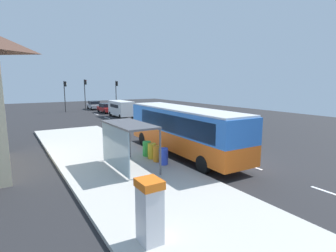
{
  "coord_description": "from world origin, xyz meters",
  "views": [
    {
      "loc": [
        -11.74,
        -11.26,
        4.86
      ],
      "look_at": [
        -1.0,
        5.91,
        1.5
      ],
      "focal_mm": 28.01,
      "sensor_mm": 36.0,
      "label": 1
    }
  ],
  "objects_px": {
    "recycling_bin_orange": "(158,154)",
    "sedan_far": "(94,105)",
    "bus": "(182,128)",
    "bus_shelter": "(124,134)",
    "recycling_bin_yellow": "(152,151)",
    "sedan_near": "(106,108)",
    "traffic_light_near_side": "(116,91)",
    "traffic_light_far_side": "(65,92)",
    "white_van": "(121,108)",
    "ticket_machine": "(150,211)",
    "recycling_bin_green": "(147,149)",
    "traffic_light_median": "(85,90)",
    "recycling_bin_blue": "(164,156)"
  },
  "relations": [
    {
      "from": "traffic_light_far_side",
      "to": "bus_shelter",
      "type": "distance_m",
      "value": 32.98
    },
    {
      "from": "sedan_far",
      "to": "traffic_light_near_side",
      "type": "relative_size",
      "value": 0.86
    },
    {
      "from": "recycling_bin_blue",
      "to": "ticket_machine",
      "type": "bearing_deg",
      "value": -124.1
    },
    {
      "from": "recycling_bin_orange",
      "to": "recycling_bin_yellow",
      "type": "distance_m",
      "value": 0.7
    },
    {
      "from": "bus",
      "to": "traffic_light_near_side",
      "type": "xyz_separation_m",
      "value": [
        7.21,
        30.81,
        1.6
      ]
    },
    {
      "from": "sedan_near",
      "to": "ticket_machine",
      "type": "relative_size",
      "value": 2.28
    },
    {
      "from": "traffic_light_far_side",
      "to": "recycling_bin_orange",
      "type": "bearing_deg",
      "value": -91.93
    },
    {
      "from": "recycling_bin_yellow",
      "to": "bus_shelter",
      "type": "bearing_deg",
      "value": -157.2
    },
    {
      "from": "ticket_machine",
      "to": "recycling_bin_yellow",
      "type": "distance_m",
      "value": 8.72
    },
    {
      "from": "recycling_bin_yellow",
      "to": "white_van",
      "type": "bearing_deg",
      "value": 72.97
    },
    {
      "from": "traffic_light_far_side",
      "to": "sedan_far",
      "type": "bearing_deg",
      "value": 24.39
    },
    {
      "from": "white_van",
      "to": "recycling_bin_yellow",
      "type": "bearing_deg",
      "value": -107.03
    },
    {
      "from": "white_van",
      "to": "ticket_machine",
      "type": "distance_m",
      "value": 30.42
    },
    {
      "from": "bus",
      "to": "bus_shelter",
      "type": "relative_size",
      "value": 2.77
    },
    {
      "from": "recycling_bin_green",
      "to": "traffic_light_near_side",
      "type": "relative_size",
      "value": 0.18
    },
    {
      "from": "recycling_bin_blue",
      "to": "sedan_near",
      "type": "bearing_deg",
      "value": 77.35
    },
    {
      "from": "ticket_machine",
      "to": "traffic_light_near_side",
      "type": "bearing_deg",
      "value": 70.22
    },
    {
      "from": "bus",
      "to": "traffic_light_median",
      "type": "distance_m",
      "value": 32.52
    },
    {
      "from": "white_van",
      "to": "sedan_near",
      "type": "height_order",
      "value": "white_van"
    },
    {
      "from": "bus",
      "to": "white_van",
      "type": "height_order",
      "value": "bus"
    },
    {
      "from": "bus",
      "to": "traffic_light_far_side",
      "type": "distance_m",
      "value": 31.68
    },
    {
      "from": "white_van",
      "to": "sedan_near",
      "type": "distance_m",
      "value": 6.69
    },
    {
      "from": "recycling_bin_orange",
      "to": "bus",
      "type": "bearing_deg",
      "value": 20.9
    },
    {
      "from": "bus",
      "to": "traffic_light_far_side",
      "type": "bearing_deg",
      "value": 92.52
    },
    {
      "from": "bus",
      "to": "recycling_bin_green",
      "type": "height_order",
      "value": "bus"
    },
    {
      "from": "traffic_light_near_side",
      "to": "recycling_bin_yellow",
      "type": "bearing_deg",
      "value": -107.34
    },
    {
      "from": "recycling_bin_blue",
      "to": "bus_shelter",
      "type": "relative_size",
      "value": 0.24
    },
    {
      "from": "recycling_bin_green",
      "to": "bus_shelter",
      "type": "distance_m",
      "value": 3.1
    },
    {
      "from": "bus",
      "to": "traffic_light_median",
      "type": "xyz_separation_m",
      "value": [
        2.11,
        32.41,
        1.75
      ]
    },
    {
      "from": "bus",
      "to": "sedan_near",
      "type": "height_order",
      "value": "bus"
    },
    {
      "from": "recycling_bin_blue",
      "to": "recycling_bin_green",
      "type": "bearing_deg",
      "value": 90.0
    },
    {
      "from": "sedan_far",
      "to": "recycling_bin_orange",
      "type": "bearing_deg",
      "value": -100.52
    },
    {
      "from": "sedan_far",
      "to": "traffic_light_median",
      "type": "relative_size",
      "value": 0.82
    },
    {
      "from": "sedan_near",
      "to": "bus",
      "type": "bearing_deg",
      "value": -98.36
    },
    {
      "from": "bus",
      "to": "sedan_far",
      "type": "height_order",
      "value": "bus"
    },
    {
      "from": "recycling_bin_orange",
      "to": "sedan_near",
      "type": "bearing_deg",
      "value": 77.05
    },
    {
      "from": "bus",
      "to": "bus_shelter",
      "type": "distance_m",
      "value": 4.85
    },
    {
      "from": "bus",
      "to": "bus_shelter",
      "type": "height_order",
      "value": "bus"
    },
    {
      "from": "ticket_machine",
      "to": "recycling_bin_orange",
      "type": "height_order",
      "value": "ticket_machine"
    },
    {
      "from": "traffic_light_near_side",
      "to": "ticket_machine",
      "type": "bearing_deg",
      "value": -109.78
    },
    {
      "from": "recycling_bin_blue",
      "to": "traffic_light_median",
      "type": "xyz_separation_m",
      "value": [
        4.59,
        34.06,
        2.94
      ]
    },
    {
      "from": "bus",
      "to": "recycling_bin_yellow",
      "type": "distance_m",
      "value": 2.77
    },
    {
      "from": "traffic_light_near_side",
      "to": "sedan_far",
      "type": "bearing_deg",
      "value": 134.5
    },
    {
      "from": "traffic_light_near_side",
      "to": "traffic_light_far_side",
      "type": "bearing_deg",
      "value": 174.69
    },
    {
      "from": "white_van",
      "to": "sedan_far",
      "type": "relative_size",
      "value": 1.17
    },
    {
      "from": "recycling_bin_orange",
      "to": "sedan_far",
      "type": "bearing_deg",
      "value": 79.48
    },
    {
      "from": "sedan_near",
      "to": "traffic_light_far_side",
      "type": "xyz_separation_m",
      "value": [
        -5.4,
        4.3,
        2.63
      ]
    },
    {
      "from": "sedan_far",
      "to": "recycling_bin_green",
      "type": "xyz_separation_m",
      "value": [
        -6.5,
        -33.61,
        -0.14
      ]
    },
    {
      "from": "sedan_near",
      "to": "recycling_bin_green",
      "type": "distance_m",
      "value": 27.63
    },
    {
      "from": "sedan_near",
      "to": "recycling_bin_yellow",
      "type": "xyz_separation_m",
      "value": [
        -6.5,
        -27.55,
        -0.14
      ]
    }
  ]
}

